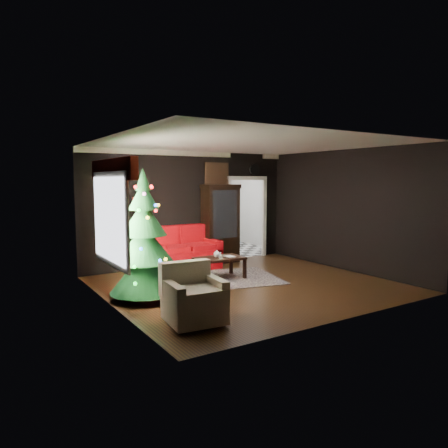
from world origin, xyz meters
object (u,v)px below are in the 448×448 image
wall_clock (255,170)px  kitchen_table (214,239)px  curio_cabinet (220,225)px  christmas_tree (144,240)px  armchair (194,293)px  floor_lamp (140,238)px  teapot (217,254)px  loveseat (184,248)px  coffee_table (219,268)px

wall_clock → kitchen_table: (-0.55, 1.25, -2.00)m
curio_cabinet → wall_clock: wall_clock is taller
christmas_tree → armchair: (0.12, -1.63, -0.59)m
floor_lamp → christmas_tree: (-0.59, -1.77, 0.22)m
floor_lamp → kitchen_table: size_ratio=2.40×
curio_cabinet → armchair: 4.65m
christmas_tree → teapot: bearing=17.0°
loveseat → armchair: size_ratio=2.02×
loveseat → kitchen_table: loveseat is taller
armchair → kitchen_table: size_ratio=1.12×
wall_clock → armchair: bearing=-135.3°
curio_cabinet → teapot: curio_cabinet is taller
wall_clock → kitchen_table: bearing=113.7°
curio_cabinet → floor_lamp: 2.30m
loveseat → coffee_table: 1.36m
curio_cabinet → coffee_table: curio_cabinet is taller
floor_lamp → teapot: bearing=-44.4°
floor_lamp → wall_clock: bearing=8.4°
coffee_table → teapot: bearing=177.8°
christmas_tree → wall_clock: size_ratio=7.35×
floor_lamp → teapot: (1.24, -1.21, -0.29)m
armchair → teapot: bearing=57.7°
loveseat → coffee_table: bearing=-82.5°
floor_lamp → christmas_tree: bearing=-108.3°
loveseat → coffee_table: size_ratio=1.67×
coffee_table → armchair: bearing=-129.0°
coffee_table → teapot: teapot is taller
teapot → kitchen_table: kitchen_table is taller
wall_clock → kitchen_table: 2.43m
loveseat → teapot: size_ratio=10.97×
loveseat → kitchen_table: bearing=42.5°
floor_lamp → kitchen_table: 3.45m
floor_lamp → armchair: size_ratio=2.15×
curio_cabinet → christmas_tree: bearing=-143.7°
wall_clock → loveseat: bearing=-170.3°
teapot → wall_clock: wall_clock is taller
loveseat → curio_cabinet: curio_cabinet is taller
armchair → teapot: armchair is taller
loveseat → kitchen_table: (1.80, 1.65, -0.12)m
armchair → coffee_table: size_ratio=0.83×
kitchen_table → wall_clock: bearing=-66.3°
loveseat → wall_clock: 3.04m
floor_lamp → wall_clock: 3.84m
christmas_tree → kitchen_table: bearing=45.2°
christmas_tree → coffee_table: 2.12m
loveseat → curio_cabinet: bearing=10.8°
loveseat → teapot: loveseat is taller
floor_lamp → christmas_tree: size_ratio=0.77×
kitchen_table → christmas_tree: bearing=-134.8°
armchair → christmas_tree: bearing=99.8°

